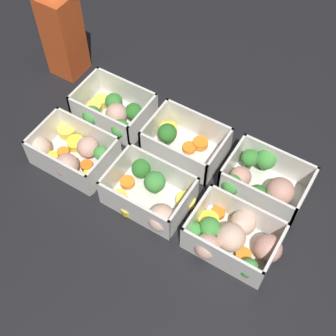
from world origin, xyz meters
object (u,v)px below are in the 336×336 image
container_far_center (181,142)px  container_near_center (151,195)px  container_near_left (71,153)px  container_far_right (262,181)px  container_near_right (233,238)px  container_far_left (113,112)px  juice_carton (63,35)px

container_far_center → container_near_center: bearing=-82.9°
container_near_left → container_far_right: bearing=21.1°
container_near_center → container_near_right: same height
container_far_left → container_far_right: size_ratio=1.00×
container_near_left → juice_carton: 0.27m
container_near_left → container_far_right: (0.34, 0.13, 0.00)m
container_near_right → container_far_right: 0.13m
container_near_center → juice_carton: size_ratio=0.79×
container_near_right → container_far_right: size_ratio=1.10×
container_near_left → container_near_right: 0.35m
container_near_left → juice_carton: (-0.16, 0.20, 0.07)m
container_near_left → container_far_center: (0.17, 0.13, 0.00)m
container_far_center → container_far_right: 0.17m
container_near_left → container_far_left: (0.01, 0.13, 0.00)m
juice_carton → container_far_left: bearing=-22.9°
container_far_right → juice_carton: (-0.50, 0.07, 0.07)m
container_near_center → container_far_right: bearing=40.2°
container_near_center → juice_carton: (-0.34, 0.20, 0.07)m
container_near_right → container_near_left: bearing=-180.0°
container_far_right → juice_carton: 0.51m
container_near_right → container_far_center: bearing=143.6°
container_near_right → container_far_center: same height
container_near_right → container_far_left: same height
container_far_left → container_near_right: bearing=-20.5°
container_far_center → container_far_right: size_ratio=1.02×
container_near_left → container_near_center: size_ratio=1.07×
container_near_right → juice_carton: bearing=158.7°
container_near_center → container_far_left: bearing=143.8°
container_near_right → juice_carton: juice_carton is taller
container_near_right → juice_carton: (-0.51, 0.20, 0.07)m
container_near_center → container_far_center: (-0.02, 0.13, -0.00)m
container_near_center → juice_carton: juice_carton is taller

